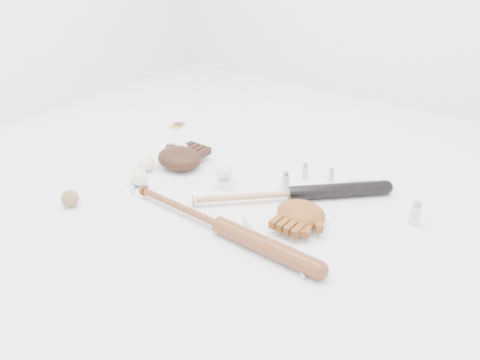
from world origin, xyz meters
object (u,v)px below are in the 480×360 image
Objects in this scene: bat_dark at (291,194)px; glove_dark at (179,158)px; bat_wood at (220,225)px; pedestal at (224,183)px.

glove_dark is (-0.58, -0.04, 0.02)m from bat_dark.
pedestal is (-0.19, 0.28, -0.01)m from bat_wood.
bat_dark is at bearing 13.19° from pedestal.
bat_dark reaches higher than pedestal.
pedestal is (-0.29, -0.07, -0.01)m from bat_dark.
bat_wood is 3.38× the size of glove_dark.
glove_dark is at bearing 141.55° from bat_dark.
bat_wood is at bearing -31.39° from glove_dark.
bat_wood is (-0.10, -0.35, 0.00)m from bat_dark.
glove_dark is 3.84× the size of pedestal.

